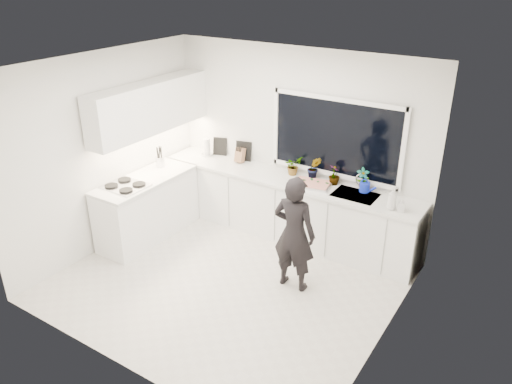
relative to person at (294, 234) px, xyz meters
The scene contains 25 objects.
floor 1.11m from the person, 151.80° to the right, with size 4.00×3.50×0.02m, color beige.
wall_back 1.67m from the person, 117.84° to the left, with size 4.00×0.02×2.70m, color white.
wall_left 2.83m from the person, behind, with size 0.02×3.50×2.70m, color white.
wall_right 1.47m from the person, 16.81° to the right, with size 0.02×3.50×2.70m, color white.
ceiling 2.13m from the person, 151.80° to the right, with size 4.00×3.50×0.02m, color white.
window 1.57m from the person, 95.32° to the left, with size 1.80×0.02×1.00m, color black.
base_cabinets_back 1.32m from the person, 124.31° to the left, with size 3.92×0.58×0.88m, color white.
base_cabinets_left 2.41m from the person, behind, with size 0.58×1.60×0.88m, color white.
countertop_back 1.29m from the person, 124.56° to the left, with size 3.94×0.62×0.04m, color silver.
countertop_left 2.40m from the person, behind, with size 0.62×1.60×0.04m, color silver.
upper_cabinets 2.77m from the person, behind, with size 0.34×2.10×0.70m, color white.
sink 1.12m from the person, 72.95° to the left, with size 0.58×0.42×0.14m, color silver.
faucet 1.33m from the person, 75.53° to the left, with size 0.03×0.03×0.22m, color silver.
stovetop 2.45m from the person, behind, with size 0.56×0.48×0.03m, color black.
person is the anchor object (origin of this frame).
pizza_tray 1.09m from the person, 105.88° to the left, with size 0.51×0.38×0.03m, color silver.
pizza 1.09m from the person, 105.88° to the left, with size 0.47×0.33×0.01m, color red.
watering_can 1.30m from the person, 72.46° to the left, with size 0.14×0.14×0.13m, color #142BC4.
paper_towel_roll 2.52m from the person, 152.30° to the left, with size 0.11×0.11×0.26m, color silver.
knife_block 2.03m from the person, 143.22° to the left, with size 0.13×0.10×0.22m, color olive.
utensil_crock 2.55m from the person, behind, with size 0.13×0.13×0.16m, color silver.
picture_frame_large 2.46m from the person, 147.68° to the left, with size 0.22×0.02×0.28m, color black.
picture_frame_small 2.10m from the person, 141.03° to the left, with size 0.25×0.02×0.30m, color black.
herb_plants 1.30m from the person, 104.16° to the left, with size 1.29×0.29×0.34m.
soap_bottles 1.31m from the person, 45.74° to the left, with size 0.24×0.14×0.29m.
Camera 1 is at (3.16, -4.24, 3.72)m, focal length 35.00 mm.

